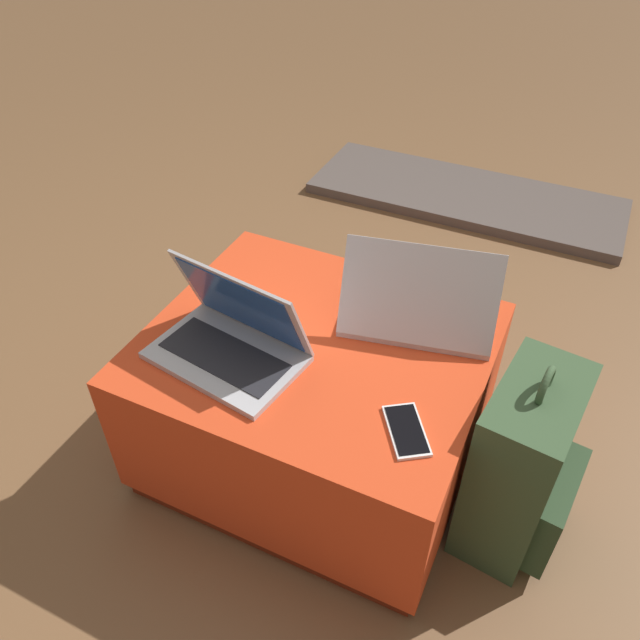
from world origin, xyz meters
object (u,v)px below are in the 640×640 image
(laptop_near, at_px, (231,338))
(backpack, at_px, (522,469))
(laptop_far, at_px, (418,308))
(cell_phone, at_px, (406,430))

(laptop_near, height_order, backpack, laptop_near)
(laptop_far, xyz_separation_m, backpack, (0.34, -0.17, -0.25))
(laptop_far, xyz_separation_m, cell_phone, (0.09, -0.34, -0.04))
(laptop_near, relative_size, backpack, 0.67)
(laptop_near, relative_size, laptop_far, 0.92)
(laptop_near, distance_m, laptop_far, 0.46)
(laptop_near, xyz_separation_m, laptop_far, (0.36, 0.29, 0.00))
(laptop_far, height_order, backpack, laptop_far)
(cell_phone, bearing_deg, laptop_far, 71.39)
(cell_phone, height_order, backpack, backpack)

